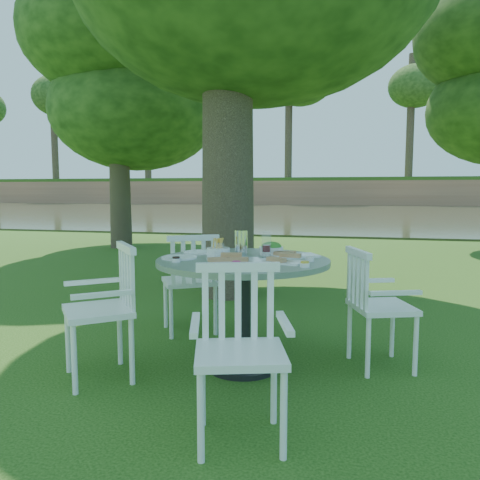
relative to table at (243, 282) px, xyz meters
name	(u,v)px	position (x,y,z in m)	size (l,w,h in m)	color
ground	(236,322)	(-0.36, 1.22, -0.68)	(140.00, 140.00, 0.00)	#193D0C
table	(243,282)	(0.00, 0.00, 0.00)	(1.32, 1.32, 0.86)	black
chair_ne	(371,299)	(0.96, 0.24, -0.14)	(0.57, 0.59, 0.93)	white
chair_nw	(191,276)	(-0.68, 0.72, -0.11)	(0.65, 0.64, 0.97)	white
chair_sw	(111,300)	(-0.91, -0.39, -0.10)	(0.67, 0.68, 0.98)	white
chair_se	(239,336)	(0.20, -0.97, -0.12)	(0.60, 0.58, 0.96)	white
tableware	(243,252)	(-0.02, 0.09, 0.22)	(1.20, 0.79, 0.21)	white
river	(331,214)	(-0.36, 24.22, -0.68)	(100.00, 28.00, 0.12)	#30331E
far_bank	(344,127)	(-0.09, 42.33, 6.56)	(100.00, 18.00, 15.20)	#9E6349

